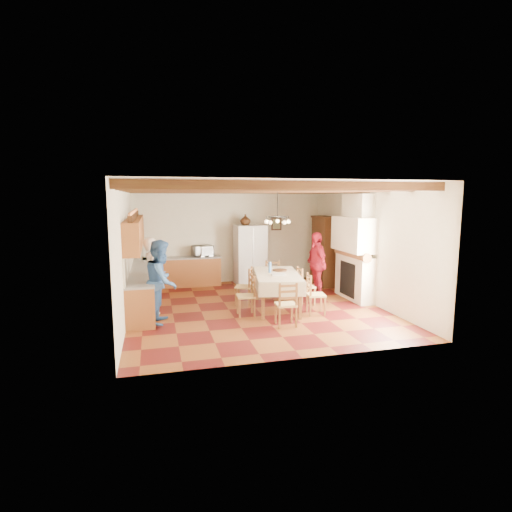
{
  "coord_description": "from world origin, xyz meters",
  "views": [
    {
      "loc": [
        -2.38,
        -9.29,
        2.7
      ],
      "look_at": [
        0.1,
        0.3,
        1.25
      ],
      "focal_mm": 28.0,
      "sensor_mm": 36.0,
      "label": 1
    }
  ],
  "objects_px": {
    "chair_end_near": "(286,304)",
    "person_woman_blue": "(162,281)",
    "chair_left_far": "(244,286)",
    "person_woman_red": "(316,264)",
    "microwave": "(203,251)",
    "person_man": "(153,275)",
    "chair_right_far": "(306,286)",
    "chair_left_near": "(246,295)",
    "chair_right_near": "(316,294)",
    "chair_end_far": "(272,279)",
    "refrigerator": "(250,255)",
    "hutch": "(324,251)",
    "dining_table": "(277,277)"
  },
  "relations": [
    {
      "from": "dining_table",
      "to": "chair_right_near",
      "type": "xyz_separation_m",
      "value": [
        0.74,
        -0.67,
        -0.32
      ]
    },
    {
      "from": "chair_end_near",
      "to": "person_woman_blue",
      "type": "xyz_separation_m",
      "value": [
        -2.53,
        0.91,
        0.43
      ]
    },
    {
      "from": "chair_left_far",
      "to": "chair_end_far",
      "type": "relative_size",
      "value": 1.0
    },
    {
      "from": "chair_left_near",
      "to": "chair_right_near",
      "type": "xyz_separation_m",
      "value": [
        1.61,
        -0.3,
        0.0
      ]
    },
    {
      "from": "dining_table",
      "to": "person_man",
      "type": "relative_size",
      "value": 1.22
    },
    {
      "from": "refrigerator",
      "to": "person_woman_red",
      "type": "bearing_deg",
      "value": -57.17
    },
    {
      "from": "chair_end_near",
      "to": "person_woman_blue",
      "type": "relative_size",
      "value": 0.53
    },
    {
      "from": "person_woman_blue",
      "to": "person_woman_red",
      "type": "distance_m",
      "value": 4.41
    },
    {
      "from": "chair_left_far",
      "to": "person_woman_red",
      "type": "xyz_separation_m",
      "value": [
        2.14,
        0.4,
        0.41
      ]
    },
    {
      "from": "chair_left_far",
      "to": "person_woman_blue",
      "type": "distance_m",
      "value": 2.32
    },
    {
      "from": "chair_left_near",
      "to": "chair_right_near",
      "type": "bearing_deg",
      "value": 83.85
    },
    {
      "from": "person_woman_red",
      "to": "microwave",
      "type": "height_order",
      "value": "person_woman_red"
    },
    {
      "from": "chair_right_near",
      "to": "chair_right_far",
      "type": "xyz_separation_m",
      "value": [
        0.1,
        0.9,
        0.0
      ]
    },
    {
      "from": "dining_table",
      "to": "chair_end_near",
      "type": "xyz_separation_m",
      "value": [
        -0.21,
        -1.3,
        -0.32
      ]
    },
    {
      "from": "hutch",
      "to": "person_woman_red",
      "type": "xyz_separation_m",
      "value": [
        -0.8,
        -1.29,
        -0.18
      ]
    },
    {
      "from": "chair_right_near",
      "to": "person_woman_blue",
      "type": "distance_m",
      "value": 3.52
    },
    {
      "from": "chair_left_far",
      "to": "chair_end_near",
      "type": "bearing_deg",
      "value": 38.46
    },
    {
      "from": "person_woman_blue",
      "to": "chair_left_far",
      "type": "bearing_deg",
      "value": -49.77
    },
    {
      "from": "dining_table",
      "to": "chair_end_near",
      "type": "height_order",
      "value": "chair_end_near"
    },
    {
      "from": "person_woman_blue",
      "to": "person_woman_red",
      "type": "bearing_deg",
      "value": -57.3
    },
    {
      "from": "chair_right_near",
      "to": "chair_end_far",
      "type": "relative_size",
      "value": 1.0
    },
    {
      "from": "dining_table",
      "to": "microwave",
      "type": "distance_m",
      "value": 3.47
    },
    {
      "from": "chair_left_far",
      "to": "person_woman_red",
      "type": "height_order",
      "value": "person_woman_red"
    },
    {
      "from": "microwave",
      "to": "chair_left_far",
      "type": "bearing_deg",
      "value": -90.86
    },
    {
      "from": "chair_left_far",
      "to": "chair_end_near",
      "type": "height_order",
      "value": "same"
    },
    {
      "from": "chair_end_near",
      "to": "microwave",
      "type": "xyz_separation_m",
      "value": [
        -1.21,
        4.46,
        0.59
      ]
    },
    {
      "from": "chair_left_far",
      "to": "microwave",
      "type": "relative_size",
      "value": 1.59
    },
    {
      "from": "refrigerator",
      "to": "dining_table",
      "type": "bearing_deg",
      "value": -93.09
    },
    {
      "from": "microwave",
      "to": "person_man",
      "type": "bearing_deg",
      "value": -135.44
    },
    {
      "from": "chair_right_near",
      "to": "chair_right_far",
      "type": "distance_m",
      "value": 0.91
    },
    {
      "from": "refrigerator",
      "to": "person_man",
      "type": "height_order",
      "value": "refrigerator"
    },
    {
      "from": "chair_right_far",
      "to": "person_woman_red",
      "type": "relative_size",
      "value": 0.54
    },
    {
      "from": "person_man",
      "to": "microwave",
      "type": "distance_m",
      "value": 3.13
    },
    {
      "from": "dining_table",
      "to": "chair_left_far",
      "type": "relative_size",
      "value": 2.27
    },
    {
      "from": "chair_left_far",
      "to": "person_man",
      "type": "distance_m",
      "value": 2.27
    },
    {
      "from": "chair_right_far",
      "to": "chair_left_near",
      "type": "bearing_deg",
      "value": 110.7
    },
    {
      "from": "chair_right_near",
      "to": "person_man",
      "type": "distance_m",
      "value": 3.84
    },
    {
      "from": "chair_right_far",
      "to": "chair_right_near",
      "type": "bearing_deg",
      "value": 174.66
    },
    {
      "from": "dining_table",
      "to": "chair_left_near",
      "type": "relative_size",
      "value": 2.27
    },
    {
      "from": "dining_table",
      "to": "chair_right_far",
      "type": "xyz_separation_m",
      "value": [
        0.85,
        0.23,
        -0.32
      ]
    },
    {
      "from": "chair_end_far",
      "to": "chair_left_near",
      "type": "bearing_deg",
      "value": -102.59
    },
    {
      "from": "person_man",
      "to": "chair_right_far",
      "type": "bearing_deg",
      "value": -101.18
    },
    {
      "from": "chair_right_far",
      "to": "person_woman_red",
      "type": "distance_m",
      "value": 1.06
    },
    {
      "from": "hutch",
      "to": "chair_right_near",
      "type": "xyz_separation_m",
      "value": [
        -1.51,
        -2.96,
        -0.59
      ]
    },
    {
      "from": "chair_right_near",
      "to": "microwave",
      "type": "distance_m",
      "value": 4.43
    },
    {
      "from": "person_man",
      "to": "refrigerator",
      "type": "bearing_deg",
      "value": -57.38
    },
    {
      "from": "chair_end_far",
      "to": "microwave",
      "type": "distance_m",
      "value": 2.57
    },
    {
      "from": "person_man",
      "to": "person_woman_blue",
      "type": "relative_size",
      "value": 0.99
    },
    {
      "from": "chair_left_near",
      "to": "chair_end_near",
      "type": "bearing_deg",
      "value": 39.53
    },
    {
      "from": "chair_right_near",
      "to": "chair_left_near",
      "type": "bearing_deg",
      "value": 89.0
    }
  ]
}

